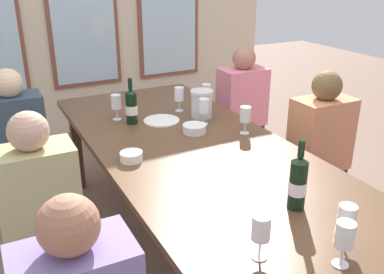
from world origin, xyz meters
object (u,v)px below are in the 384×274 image
(seated_person_1, at_px, (318,157))
(tasting_bowl_0, at_px, (194,129))
(seated_person_2, at_px, (19,153))
(dining_table, at_px, (199,160))
(wine_glass_3, at_px, (116,103))
(wine_glass_8, at_px, (204,107))
(wine_glass_5, at_px, (261,230))
(white_plate_0, at_px, (162,121))
(wine_bottle_0, at_px, (298,183))
(tasting_bowl_1, at_px, (131,156))
(metal_pitcher, at_px, (202,104))
(wine_glass_4, at_px, (179,95))
(wine_glass_1, at_px, (344,237))
(seated_person_0, at_px, (42,222))
(seated_person_3, at_px, (241,115))
(wine_glass_2, at_px, (347,219))
(wine_glass_0, at_px, (245,116))
(wine_bottle_1, at_px, (131,106))
(wine_glass_7, at_px, (206,92))

(seated_person_1, bearing_deg, tasting_bowl_0, 159.54)
(seated_person_2, bearing_deg, seated_person_1, -28.95)
(dining_table, relative_size, wine_glass_3, 15.44)
(wine_glass_8, bearing_deg, wine_glass_5, -110.27)
(wine_glass_3, distance_m, seated_person_1, 1.40)
(white_plate_0, bearing_deg, dining_table, -90.33)
(wine_bottle_0, xyz_separation_m, tasting_bowl_1, (-0.48, 0.78, -0.10))
(metal_pitcher, relative_size, tasting_bowl_1, 1.55)
(wine_glass_4, bearing_deg, white_plate_0, -144.02)
(metal_pitcher, xyz_separation_m, wine_glass_1, (-0.30, -1.59, 0.02))
(seated_person_0, relative_size, seated_person_3, 1.00)
(dining_table, xyz_separation_m, wine_glass_5, (-0.25, -0.94, 0.18))
(metal_pitcher, distance_m, wine_glass_2, 1.53)
(dining_table, relative_size, wine_glass_0, 15.44)
(dining_table, relative_size, seated_person_3, 2.42)
(wine_glass_0, distance_m, seated_person_3, 1.00)
(wine_bottle_1, distance_m, tasting_bowl_1, 0.59)
(wine_glass_2, relative_size, wine_glass_7, 1.00)
(wine_glass_0, height_order, wine_glass_7, same)
(wine_bottle_1, relative_size, wine_glass_5, 1.76)
(wine_bottle_0, xyz_separation_m, tasting_bowl_0, (0.02, 0.99, -0.10))
(metal_pitcher, height_order, wine_glass_2, metal_pitcher)
(wine_glass_8, bearing_deg, white_plate_0, 142.37)
(wine_glass_2, distance_m, wine_glass_8, 1.40)
(tasting_bowl_0, distance_m, wine_glass_1, 1.37)
(wine_bottle_0, height_order, wine_glass_3, wine_bottle_0)
(metal_pitcher, height_order, seated_person_3, seated_person_3)
(tasting_bowl_0, height_order, seated_person_1, seated_person_1)
(tasting_bowl_0, bearing_deg, wine_glass_3, 128.26)
(dining_table, bearing_deg, wine_bottle_1, 107.40)
(tasting_bowl_1, height_order, wine_glass_4, wine_glass_4)
(wine_glass_8, relative_size, seated_person_2, 0.16)
(metal_pitcher, distance_m, wine_glass_4, 0.21)
(wine_glass_8, bearing_deg, seated_person_0, -162.05)
(wine_bottle_0, distance_m, tasting_bowl_1, 0.92)
(dining_table, distance_m, wine_bottle_1, 0.65)
(dining_table, relative_size, wine_bottle_0, 8.45)
(white_plate_0, height_order, wine_bottle_0, wine_bottle_0)
(tasting_bowl_0, xyz_separation_m, wine_glass_4, (0.10, 0.42, 0.09))
(white_plate_0, distance_m, seated_person_3, 0.98)
(dining_table, relative_size, tasting_bowl_1, 21.89)
(wine_bottle_0, height_order, wine_glass_4, wine_bottle_0)
(wine_glass_0, xyz_separation_m, wine_glass_3, (-0.63, 0.61, -0.00))
(seated_person_1, bearing_deg, wine_glass_5, -141.58)
(tasting_bowl_0, height_order, seated_person_0, seated_person_0)
(tasting_bowl_0, height_order, wine_glass_2, wine_glass_2)
(metal_pitcher, height_order, wine_bottle_0, wine_bottle_0)
(tasting_bowl_0, relative_size, wine_glass_8, 0.85)
(wine_glass_8, distance_m, seated_person_2, 1.30)
(tasting_bowl_0, distance_m, wine_glass_7, 0.52)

